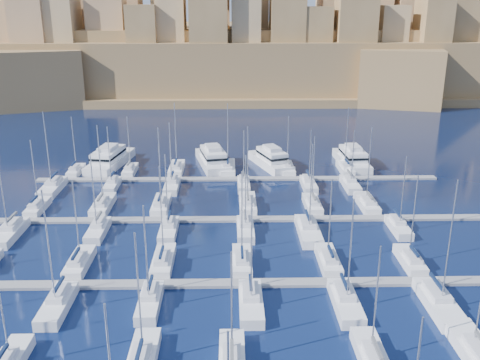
{
  "coord_description": "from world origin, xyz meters",
  "views": [
    {
      "loc": [
        -1.63,
        -74.76,
        35.64
      ],
      "look_at": [
        0.01,
        6.0,
        8.64
      ],
      "focal_mm": 40.0,
      "sensor_mm": 36.0,
      "label": 1
    }
  ],
  "objects_px": {
    "motor_yacht_c": "(271,160)",
    "motor_yacht_b": "(213,159)",
    "motor_yacht_d": "(352,159)",
    "motor_yacht_a": "(110,159)",
    "sailboat_2": "(142,360)",
    "sailboat_4": "(372,358)"
  },
  "relations": [
    {
      "from": "motor_yacht_c",
      "to": "motor_yacht_b",
      "type": "bearing_deg",
      "value": 176.41
    },
    {
      "from": "motor_yacht_b",
      "to": "motor_yacht_d",
      "type": "relative_size",
      "value": 1.08
    },
    {
      "from": "motor_yacht_a",
      "to": "motor_yacht_c",
      "type": "height_order",
      "value": "same"
    },
    {
      "from": "motor_yacht_b",
      "to": "motor_yacht_c",
      "type": "bearing_deg",
      "value": -3.59
    },
    {
      "from": "sailboat_2",
      "to": "motor_yacht_c",
      "type": "distance_m",
      "value": 72.02
    },
    {
      "from": "sailboat_2",
      "to": "motor_yacht_d",
      "type": "relative_size",
      "value": 0.88
    },
    {
      "from": "motor_yacht_b",
      "to": "motor_yacht_a",
      "type": "bearing_deg",
      "value": 178.94
    },
    {
      "from": "motor_yacht_a",
      "to": "motor_yacht_d",
      "type": "relative_size",
      "value": 1.13
    },
    {
      "from": "sailboat_2",
      "to": "motor_yacht_c",
      "type": "relative_size",
      "value": 0.91
    },
    {
      "from": "motor_yacht_b",
      "to": "motor_yacht_d",
      "type": "xyz_separation_m",
      "value": [
        31.71,
        -0.41,
        -0.0
      ]
    },
    {
      "from": "motor_yacht_c",
      "to": "motor_yacht_d",
      "type": "distance_m",
      "value": 18.55
    },
    {
      "from": "sailboat_2",
      "to": "sailboat_4",
      "type": "height_order",
      "value": "sailboat_2"
    },
    {
      "from": "sailboat_4",
      "to": "motor_yacht_c",
      "type": "height_order",
      "value": "sailboat_4"
    },
    {
      "from": "sailboat_4",
      "to": "motor_yacht_c",
      "type": "distance_m",
      "value": 69.92
    },
    {
      "from": "sailboat_2",
      "to": "motor_yacht_b",
      "type": "bearing_deg",
      "value": 85.68
    },
    {
      "from": "sailboat_2",
      "to": "motor_yacht_d",
      "type": "xyz_separation_m",
      "value": [
        37.03,
        70.02,
        0.97
      ]
    },
    {
      "from": "motor_yacht_b",
      "to": "motor_yacht_d",
      "type": "bearing_deg",
      "value": -0.73
    },
    {
      "from": "motor_yacht_b",
      "to": "motor_yacht_d",
      "type": "height_order",
      "value": "same"
    },
    {
      "from": "motor_yacht_a",
      "to": "motor_yacht_d",
      "type": "xyz_separation_m",
      "value": [
        55.2,
        -0.84,
        -0.0
      ]
    },
    {
      "from": "sailboat_2",
      "to": "sailboat_4",
      "type": "distance_m",
      "value": 23.75
    },
    {
      "from": "motor_yacht_b",
      "to": "motor_yacht_d",
      "type": "distance_m",
      "value": 31.71
    },
    {
      "from": "motor_yacht_b",
      "to": "motor_yacht_c",
      "type": "distance_m",
      "value": 13.19
    }
  ]
}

